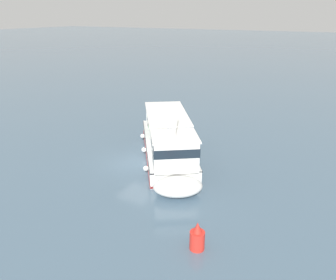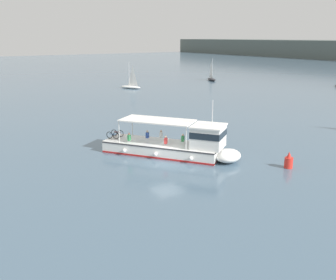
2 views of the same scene
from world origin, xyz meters
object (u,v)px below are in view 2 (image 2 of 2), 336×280
(sailboat_mid_channel, at_px, (131,86))
(channel_buoy, at_px, (289,161))
(ferry_main, at_px, (178,145))
(sailboat_horizon_west, at_px, (212,78))

(sailboat_mid_channel, xyz_separation_m, channel_buoy, (51.68, -12.46, 0.03))
(ferry_main, xyz_separation_m, sailboat_mid_channel, (-43.96, 18.23, -0.48))
(sailboat_horizon_west, bearing_deg, sailboat_mid_channel, -84.43)
(sailboat_horizon_west, bearing_deg, channel_buoy, -33.76)
(ferry_main, distance_m, sailboat_mid_channel, 47.59)
(ferry_main, bearing_deg, sailboat_horizon_west, 137.86)
(ferry_main, bearing_deg, sailboat_mid_channel, 157.48)
(ferry_main, xyz_separation_m, sailboat_horizon_west, (-46.26, 41.86, -0.48))
(sailboat_mid_channel, bearing_deg, sailboat_horizon_west, 95.57)
(ferry_main, distance_m, channel_buoy, 9.65)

